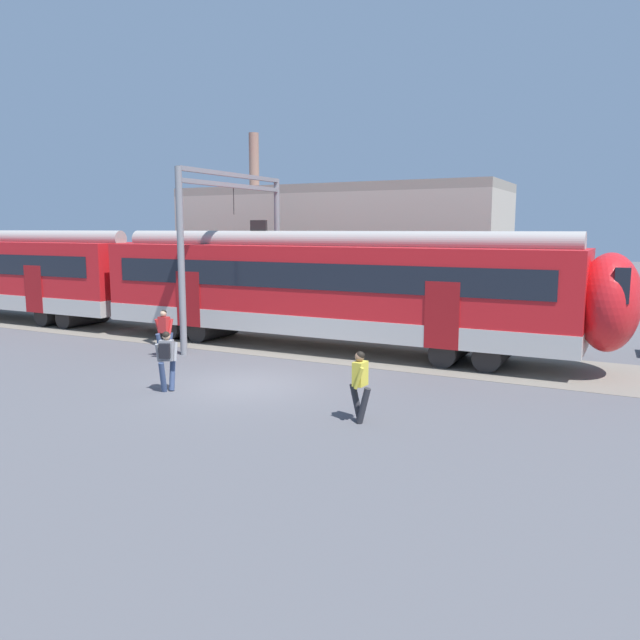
{
  "coord_description": "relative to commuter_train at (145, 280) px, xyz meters",
  "views": [
    {
      "loc": [
        9.8,
        -14.39,
        4.4
      ],
      "look_at": [
        1.0,
        2.6,
        1.6
      ],
      "focal_mm": 35.0,
      "sensor_mm": 36.0,
      "label": 1
    }
  ],
  "objects": [
    {
      "name": "ground_plane",
      "position": [
        9.08,
        -5.78,
        -2.25
      ],
      "size": [
        160.0,
        160.0,
        0.0
      ],
      "primitive_type": "plane",
      "color": "#515156"
    },
    {
      "name": "track_bed",
      "position": [
        -2.48,
        0.0,
        -2.25
      ],
      "size": [
        80.0,
        4.4,
        0.01
      ],
      "primitive_type": "cube",
      "color": "slate",
      "rests_on": "ground"
    },
    {
      "name": "commuter_train",
      "position": [
        0.0,
        0.0,
        0.0
      ],
      "size": [
        38.05,
        3.07,
        4.73
      ],
      "color": "#B7B2AD",
      "rests_on": "ground"
    },
    {
      "name": "pedestrian_red",
      "position": [
        4.41,
        -3.86,
        -1.29
      ],
      "size": [
        0.53,
        0.64,
        1.67
      ],
      "color": "navy",
      "rests_on": "ground"
    },
    {
      "name": "pedestrian_grey",
      "position": [
        7.57,
        -7.37,
        -1.26
      ],
      "size": [
        0.52,
        0.71,
        1.67
      ],
      "color": "navy",
      "rests_on": "ground"
    },
    {
      "name": "pedestrian_yellow",
      "position": [
        13.33,
        -7.45,
        -1.29
      ],
      "size": [
        0.63,
        0.56,
        1.67
      ],
      "color": "#28282D",
      "rests_on": "ground"
    },
    {
      "name": "catenary_gantry",
      "position": [
        4.69,
        0.0,
        2.06
      ],
      "size": [
        0.24,
        6.64,
        6.53
      ],
      "color": "gray",
      "rests_on": "ground"
    },
    {
      "name": "background_building",
      "position": [
        5.68,
        7.12,
        0.95
      ],
      "size": [
        15.7,
        5.0,
        9.2
      ],
      "color": "#B2A899",
      "rests_on": "ground"
    },
    {
      "name": "street_tree_left",
      "position": [
        2.55,
        11.39,
        2.93
      ],
      "size": [
        2.85,
        2.85,
        6.67
      ],
      "color": "brown",
      "rests_on": "ground"
    }
  ]
}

